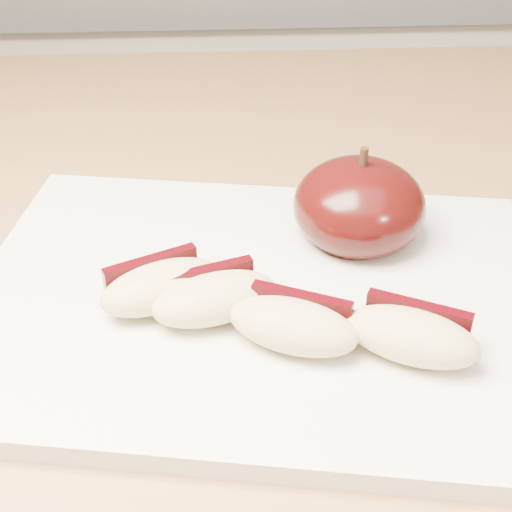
{
  "coord_description": "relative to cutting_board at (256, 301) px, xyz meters",
  "views": [
    {
      "loc": [
        -0.1,
        0.08,
        1.17
      ],
      "look_at": [
        -0.09,
        0.4,
        0.94
      ],
      "focal_mm": 50.0,
      "sensor_mm": 36.0,
      "label": 1
    }
  ],
  "objects": [
    {
      "name": "back_cabinet",
      "position": [
        0.09,
        0.8,
        -0.44
      ],
      "size": [
        2.4,
        0.62,
        0.94
      ],
      "color": "silver",
      "rests_on": "ground"
    },
    {
      "name": "cutting_board",
      "position": [
        0.0,
        0.0,
        0.0
      ],
      "size": [
        0.36,
        0.29,
        0.01
      ],
      "primitive_type": "cube",
      "rotation": [
        0.0,
        0.0,
        -0.16
      ],
      "color": "silver",
      "rests_on": "island_counter"
    },
    {
      "name": "apple_half",
      "position": [
        0.07,
        0.06,
        0.03
      ],
      "size": [
        0.09,
        0.09,
        0.07
      ],
      "rotation": [
        0.0,
        0.0,
        -0.12
      ],
      "color": "black",
      "rests_on": "cutting_board"
    },
    {
      "name": "apple_wedge_a",
      "position": [
        -0.05,
        -0.01,
        0.02
      ],
      "size": [
        0.08,
        0.06,
        0.02
      ],
      "rotation": [
        0.0,
        0.0,
        0.43
      ],
      "color": "tan",
      "rests_on": "cutting_board"
    },
    {
      "name": "apple_wedge_b",
      "position": [
        -0.02,
        -0.02,
        0.02
      ],
      "size": [
        0.08,
        0.05,
        0.02
      ],
      "rotation": [
        0.0,
        0.0,
        0.32
      ],
      "color": "tan",
      "rests_on": "cutting_board"
    },
    {
      "name": "apple_wedge_c",
      "position": [
        0.02,
        -0.04,
        0.02
      ],
      "size": [
        0.08,
        0.06,
        0.02
      ],
      "rotation": [
        0.0,
        0.0,
        -0.41
      ],
      "color": "tan",
      "rests_on": "cutting_board"
    },
    {
      "name": "apple_wedge_d",
      "position": [
        0.08,
        -0.05,
        0.02
      ],
      "size": [
        0.08,
        0.06,
        0.02
      ],
      "rotation": [
        0.0,
        0.0,
        -0.45
      ],
      "color": "tan",
      "rests_on": "cutting_board"
    }
  ]
}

